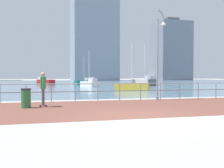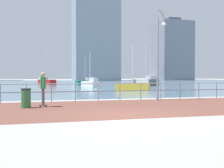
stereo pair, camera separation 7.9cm
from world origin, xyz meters
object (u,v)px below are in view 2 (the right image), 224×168
(skateboarder, at_px, (43,86))
(trash_bin, at_px, (26,98))
(sailboat_white, at_px, (91,83))
(lamppost, at_px, (159,50))
(sailboat_yellow, at_px, (46,81))
(sailboat_teal, at_px, (86,82))
(sailboat_red, at_px, (134,86))
(sailboat_gray, at_px, (147,82))

(skateboarder, height_order, trash_bin, skateboarder)
(sailboat_white, bearing_deg, skateboarder, -105.03)
(lamppost, bearing_deg, sailboat_yellow, 101.04)
(sailboat_teal, height_order, sailboat_red, sailboat_teal)
(skateboarder, xyz_separation_m, sailboat_gray, (15.78, 25.71, -0.38))
(lamppost, height_order, sailboat_red, lamppost)
(skateboarder, distance_m, sailboat_red, 16.07)
(sailboat_teal, relative_size, sailboat_gray, 0.75)
(sailboat_red, bearing_deg, sailboat_white, 104.70)
(sailboat_gray, bearing_deg, sailboat_red, -117.36)
(trash_bin, height_order, sailboat_red, sailboat_red)
(skateboarder, bearing_deg, lamppost, 15.83)
(skateboarder, relative_size, trash_bin, 1.84)
(sailboat_white, distance_m, sailboat_red, 11.19)
(sailboat_yellow, relative_size, sailboat_gray, 0.89)
(lamppost, xyz_separation_m, sailboat_white, (-0.66, 21.93, -2.65))
(skateboarder, distance_m, sailboat_white, 24.80)
(lamppost, relative_size, sailboat_white, 1.10)
(lamppost, distance_m, sailboat_yellow, 35.48)
(sailboat_teal, bearing_deg, sailboat_gray, -43.22)
(lamppost, height_order, sailboat_teal, lamppost)
(trash_bin, xyz_separation_m, sailboat_gray, (16.57, 25.96, 0.18))
(sailboat_white, xyz_separation_m, sailboat_gray, (9.35, 1.77, 0.15))
(sailboat_teal, bearing_deg, trash_bin, -103.23)
(lamppost, distance_m, sailboat_white, 22.10)
(skateboarder, bearing_deg, sailboat_yellow, 89.51)
(sailboat_white, xyz_separation_m, sailboat_yellow, (-6.12, 12.80, 0.08))
(skateboarder, distance_m, sailboat_gray, 30.17)
(skateboarder, height_order, sailboat_gray, sailboat_gray)
(lamppost, xyz_separation_m, sailboat_teal, (0.13, 31.75, -2.66))
(skateboarder, height_order, sailboat_yellow, sailboat_yellow)
(lamppost, bearing_deg, trash_bin, -163.94)
(skateboarder, distance_m, sailboat_teal, 34.53)
(lamppost, bearing_deg, sailboat_white, 91.72)
(skateboarder, height_order, sailboat_white, sailboat_white)
(trash_bin, relative_size, sailboat_red, 0.19)
(skateboarder, relative_size, sailboat_white, 0.33)
(sailboat_white, bearing_deg, sailboat_red, -75.30)
(sailboat_yellow, distance_m, sailboat_red, 25.26)
(skateboarder, distance_m, sailboat_yellow, 36.74)
(sailboat_yellow, relative_size, sailboat_red, 1.21)
(sailboat_red, bearing_deg, trash_bin, -126.93)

